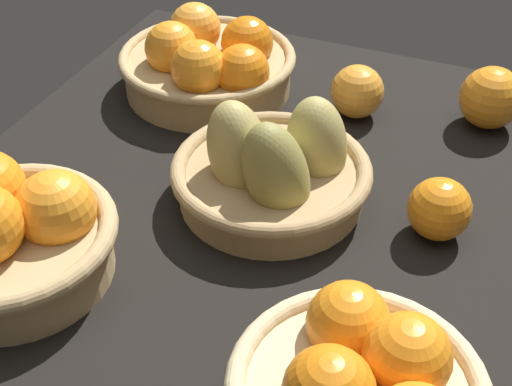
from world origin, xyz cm
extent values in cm
cube|color=black|center=(0.00, 0.00, 1.50)|extent=(84.00, 72.00, 3.00)
cylinder|color=tan|center=(-1.43, 1.80, 5.09)|extent=(21.36, 21.36, 4.17)
torus|color=tan|center=(-1.43, 1.80, 7.17)|extent=(23.24, 23.24, 1.88)
ellipsoid|color=olive|center=(1.94, 3.72, 9.47)|extent=(9.40, 11.64, 14.25)
ellipsoid|color=tan|center=(0.43, -1.53, 9.63)|extent=(9.95, 11.78, 13.78)
ellipsoid|color=tan|center=(-5.18, 5.88, 9.18)|extent=(10.69, 11.29, 12.96)
cylinder|color=tan|center=(20.16, -17.93, 5.77)|extent=(20.01, 20.01, 5.55)
torus|color=tan|center=(20.16, -17.93, 8.55)|extent=(22.00, 22.00, 1.99)
sphere|color=orange|center=(16.69, -14.31, 10.07)|extent=(8.21, 8.21, 8.21)
cylinder|color=tan|center=(-21.30, -15.82, 5.56)|extent=(23.50, 23.50, 5.11)
torus|color=tan|center=(-21.30, -15.82, 8.11)|extent=(25.00, 25.00, 1.50)
sphere|color=#F49E33|center=(-24.12, -19.00, 10.59)|extent=(7.40, 7.40, 7.40)
sphere|color=orange|center=(-17.43, -8.77, 9.27)|extent=(7.40, 7.40, 7.40)
sphere|color=orange|center=(-18.09, -19.60, 10.25)|extent=(7.40, 7.40, 7.40)
sphere|color=orange|center=(-24.61, -11.14, 9.70)|extent=(7.40, 7.40, 7.40)
sphere|color=orange|center=(-14.83, -13.90, 10.09)|extent=(7.40, 7.40, 7.40)
sphere|color=orange|center=(18.80, 16.97, 9.07)|extent=(7.40, 7.40, 7.40)
sphere|color=orange|center=(21.04, 22.56, 9.78)|extent=(7.40, 7.40, 7.40)
sphere|color=orange|center=(-2.70, 20.89, 6.50)|extent=(6.99, 6.99, 6.99)
sphere|color=orange|center=(-27.24, 22.58, 7.13)|extent=(8.27, 8.27, 8.27)
sphere|color=#F49E33|center=(-22.82, 5.72, 6.62)|extent=(7.23, 7.23, 7.23)
camera|label=1|loc=(60.25, 25.67, 56.73)|focal=50.80mm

